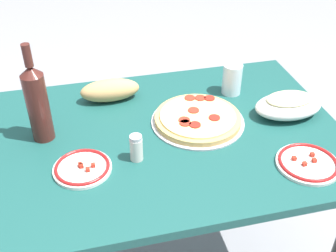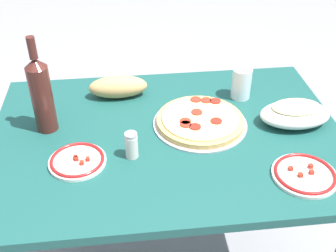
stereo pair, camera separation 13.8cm
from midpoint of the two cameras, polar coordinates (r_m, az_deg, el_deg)
The scene contains 9 objects.
dining_table at distance 1.48m, azimuth -2.68°, elevation -5.15°, with size 1.16×0.82×0.72m.
pepperoni_pizza at distance 1.44m, azimuth 1.31°, elevation 0.90°, with size 0.32×0.32×0.03m.
baked_pasta_dish at distance 1.51m, azimuth 13.45°, elevation 2.74°, with size 0.24×0.15×0.08m.
wine_bottle at distance 1.39m, azimuth -20.00°, elevation 2.95°, with size 0.07×0.07×0.33m.
water_glass at distance 1.60m, azimuth 6.18°, elevation 6.24°, with size 0.07×0.07×0.12m, color silver.
side_plate_near at distance 1.29m, azimuth -14.52°, elevation -5.59°, with size 0.17×0.17×0.02m.
side_plate_far at distance 1.32m, azimuth 15.54°, elevation -4.95°, with size 0.19×0.19×0.02m.
bread_loaf at distance 1.58m, azimuth -10.34°, elevation 4.70°, with size 0.22×0.09×0.08m, color tan.
spice_shaker at distance 1.28m, azimuth -7.41°, elevation -3.05°, with size 0.04×0.04×0.09m.
Camera 1 is at (-0.27, -1.09, 1.56)m, focal length 45.18 mm.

